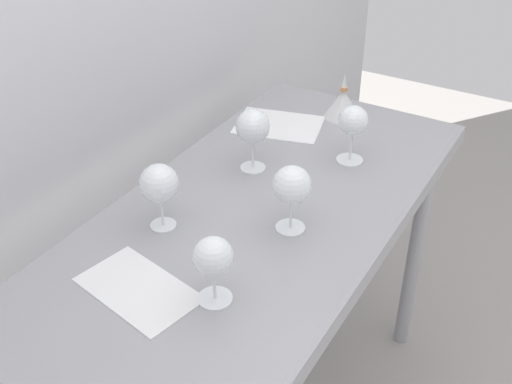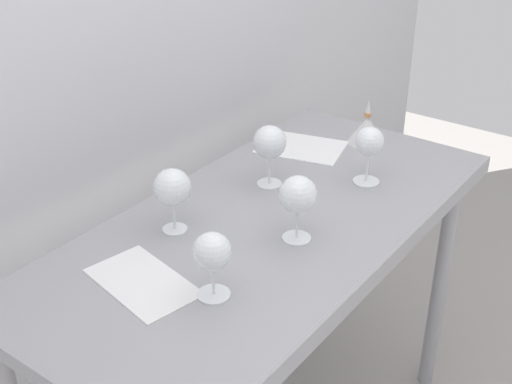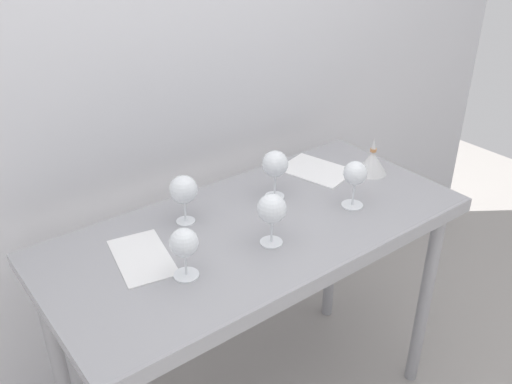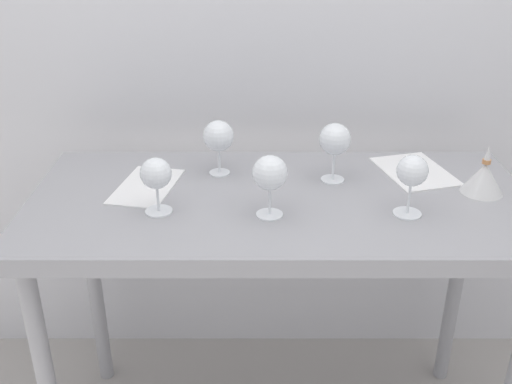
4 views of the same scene
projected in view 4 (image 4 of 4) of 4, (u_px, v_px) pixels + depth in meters
back_wall at (276, 18)px, 1.94m from camera, size 3.80×0.04×2.60m
steel_counter at (279, 230)px, 1.72m from camera, size 1.40×0.65×0.90m
wine_glass_near_left at (155, 175)px, 1.55m from camera, size 0.08×0.08×0.15m
wine_glass_near_right at (412, 173)px, 1.53m from camera, size 0.08×0.08×0.17m
wine_glass_near_center at (269, 174)px, 1.53m from camera, size 0.09×0.09×0.17m
wine_glass_far_right at (334, 141)px, 1.72m from camera, size 0.09×0.09×0.18m
wine_glass_far_left at (218, 137)px, 1.77m from camera, size 0.09×0.09×0.17m
tasting_sheet_upper at (414, 171)px, 1.83m from camera, size 0.25×0.30×0.00m
tasting_sheet_lower at (146, 186)px, 1.73m from camera, size 0.20×0.28×0.00m
decanter_funnel at (483, 177)px, 1.68m from camera, size 0.12×0.12×0.14m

